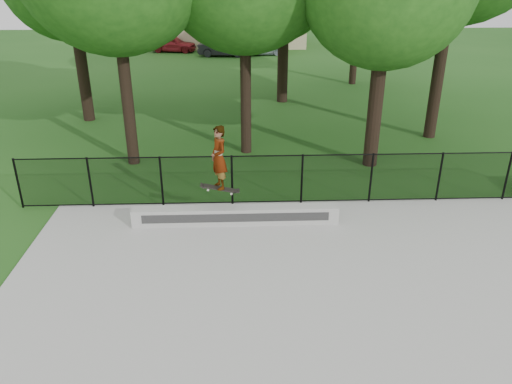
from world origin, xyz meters
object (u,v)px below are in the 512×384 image
skater_airborne (219,159)px  car_a (172,44)px  car_b (224,48)px  car_c (257,46)px  grind_ledge (236,215)px

skater_airborne → car_a: bearing=98.8°
car_a → car_b: (4.14, -2.24, 0.01)m
car_a → car_c: 6.90m
car_c → skater_airborne: 28.04m
grind_ledge → car_b: bearing=91.7°
car_a → car_b: size_ratio=1.05×
car_a → car_b: car_b is taller
car_b → car_a: bearing=67.0°
car_b → car_c: bearing=-71.4°
car_a → car_b: 4.71m
car_b → skater_airborne: skater_airborne is taller
grind_ledge → skater_airborne: skater_airborne is taller
car_a → car_c: (6.70, -1.63, 0.03)m
car_a → skater_airborne: (4.57, -29.56, 1.29)m
grind_ledge → car_c: (1.73, 27.90, 0.37)m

